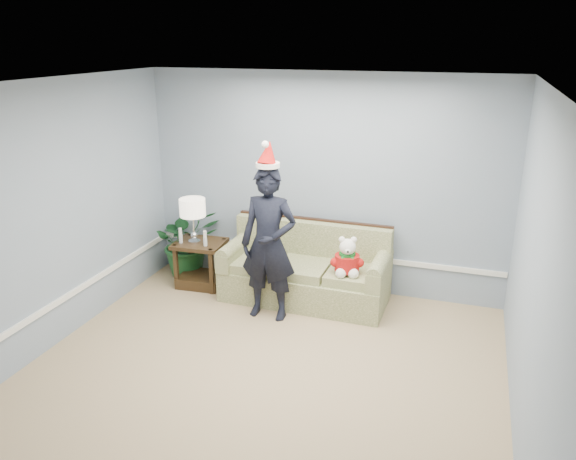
# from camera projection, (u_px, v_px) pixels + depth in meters

# --- Properties ---
(room_shell) EXTENTS (4.54, 5.04, 2.74)m
(room_shell) POSITION_uv_depth(u_px,v_px,m) (244.00, 256.00, 4.65)
(room_shell) COLOR tan
(room_shell) RESTS_ON ground
(wainscot_trim) EXTENTS (4.49, 4.99, 0.06)m
(wainscot_trim) POSITION_uv_depth(u_px,v_px,m) (190.00, 281.00, 6.35)
(wainscot_trim) COLOR white
(wainscot_trim) RESTS_ON room_shell
(sofa) EXTENTS (2.00, 0.88, 0.93)m
(sofa) POSITION_uv_depth(u_px,v_px,m) (306.00, 273.00, 6.87)
(sofa) COLOR #4D5C2B
(sofa) RESTS_ON room_shell
(side_table) EXTENTS (0.65, 0.56, 0.60)m
(side_table) POSITION_uv_depth(u_px,v_px,m) (201.00, 268.00, 7.25)
(side_table) COLOR #3D2916
(side_table) RESTS_ON room_shell
(table_lamp) EXTENTS (0.32, 0.32, 0.58)m
(table_lamp) POSITION_uv_depth(u_px,v_px,m) (193.00, 209.00, 6.96)
(table_lamp) COLOR silver
(table_lamp) RESTS_ON side_table
(candle_pair) EXTENTS (0.39, 0.05, 0.19)m
(candle_pair) POSITION_uv_depth(u_px,v_px,m) (193.00, 237.00, 7.02)
(candle_pair) COLOR silver
(candle_pair) RESTS_ON side_table
(houseplant) EXTENTS (1.12, 1.10, 0.94)m
(houseplant) POSITION_uv_depth(u_px,v_px,m) (188.00, 241.00, 7.51)
(houseplant) COLOR #1A5025
(houseplant) RESTS_ON room_shell
(man) EXTENTS (0.64, 0.42, 1.76)m
(man) POSITION_uv_depth(u_px,v_px,m) (269.00, 244.00, 6.24)
(man) COLOR black
(man) RESTS_ON room_shell
(santa_hat) EXTENTS (0.30, 0.33, 0.30)m
(santa_hat) POSITION_uv_depth(u_px,v_px,m) (268.00, 155.00, 5.93)
(santa_hat) COLOR white
(santa_hat) RESTS_ON man
(teddy_bear) EXTENTS (0.34, 0.35, 0.46)m
(teddy_bear) POSITION_uv_depth(u_px,v_px,m) (347.00, 261.00, 6.39)
(teddy_bear) COLOR white
(teddy_bear) RESTS_ON sofa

